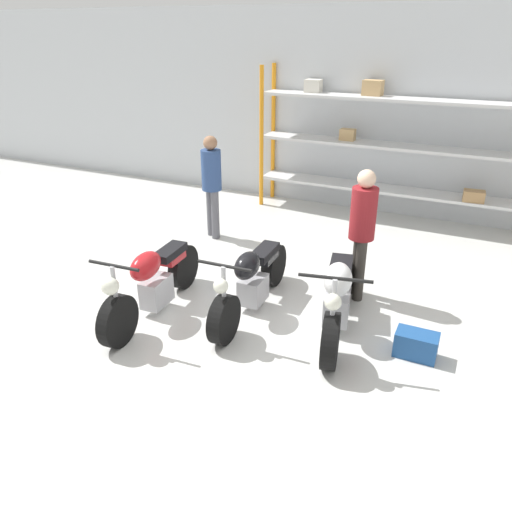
# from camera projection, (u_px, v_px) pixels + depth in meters

# --- Properties ---
(ground_plane) EXTENTS (30.00, 30.00, 0.00)m
(ground_plane) POSITION_uv_depth(u_px,v_px,m) (242.00, 321.00, 5.98)
(ground_plane) COLOR silver
(back_wall) EXTENTS (30.00, 0.08, 3.60)m
(back_wall) POSITION_uv_depth(u_px,v_px,m) (357.00, 113.00, 9.10)
(back_wall) COLOR silver
(back_wall) RESTS_ON ground_plane
(shelving_rack) EXTENTS (4.98, 0.63, 2.61)m
(shelving_rack) POSITION_uv_depth(u_px,v_px,m) (393.00, 143.00, 8.68)
(shelving_rack) COLOR orange
(shelving_rack) RESTS_ON ground_plane
(motorcycle_red) EXTENTS (0.62, 2.07, 0.96)m
(motorcycle_red) POSITION_uv_depth(u_px,v_px,m) (153.00, 282.00, 6.00)
(motorcycle_red) COLOR black
(motorcycle_red) RESTS_ON ground_plane
(motorcycle_black) EXTENTS (0.63, 2.08, 0.93)m
(motorcycle_black) POSITION_uv_depth(u_px,v_px,m) (252.00, 281.00, 6.09)
(motorcycle_black) COLOR black
(motorcycle_black) RESTS_ON ground_plane
(motorcycle_white) EXTENTS (0.78, 1.99, 1.01)m
(motorcycle_white) POSITION_uv_depth(u_px,v_px,m) (337.00, 297.00, 5.65)
(motorcycle_white) COLOR black
(motorcycle_white) RESTS_ON ground_plane
(person_browsing) EXTENTS (0.45, 0.45, 1.68)m
(person_browsing) POSITION_uv_depth(u_px,v_px,m) (212.00, 179.00, 8.02)
(person_browsing) COLOR #595960
(person_browsing) RESTS_ON ground_plane
(person_near_rack) EXTENTS (0.43, 0.43, 1.69)m
(person_near_rack) POSITION_uv_depth(u_px,v_px,m) (362.00, 225.00, 6.14)
(person_near_rack) COLOR #38332D
(person_near_rack) RESTS_ON ground_plane
(toolbox) EXTENTS (0.44, 0.26, 0.28)m
(toolbox) POSITION_uv_depth(u_px,v_px,m) (416.00, 345.00, 5.31)
(toolbox) COLOR #1E4C8C
(toolbox) RESTS_ON ground_plane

